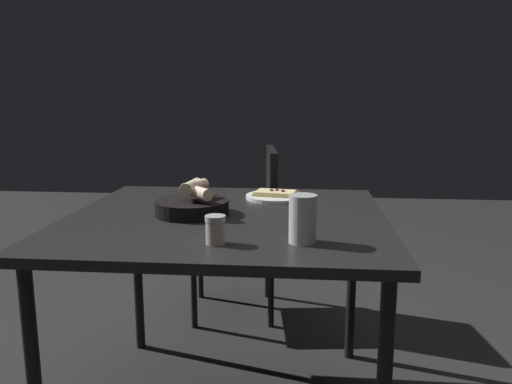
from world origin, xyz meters
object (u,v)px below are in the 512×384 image
object	(u,v)px
dining_table	(227,232)
pizza_plate	(276,196)
pepper_shaker	(215,231)
bread_basket	(192,204)
chair_near	(248,219)
beer_glass	(303,222)

from	to	relation	value
dining_table	pizza_plate	bearing A→B (deg)	-117.07
pizza_plate	pepper_shaker	size ratio (longest dim) A/B	2.94
dining_table	bread_basket	size ratio (longest dim) A/B	4.25
dining_table	chair_near	xyz separation A→B (m)	(0.02, -0.88, -0.17)
pizza_plate	beer_glass	world-z (taller)	beer_glass
beer_glass	dining_table	bearing A→B (deg)	-49.32
dining_table	pizza_plate	size ratio (longest dim) A/B	4.57
pizza_plate	beer_glass	size ratio (longest dim) A/B	1.74
beer_glass	chair_near	xyz separation A→B (m)	(0.28, -1.18, -0.29)
pizza_plate	bread_basket	xyz separation A→B (m)	(0.27, 0.29, 0.02)
pizza_plate	pepper_shaker	distance (m)	0.64
bread_basket	pepper_shaker	bearing A→B (deg)	112.54
pizza_plate	chair_near	world-z (taller)	chair_near
dining_table	pizza_plate	world-z (taller)	pizza_plate
beer_glass	pepper_shaker	size ratio (longest dim) A/B	1.69
dining_table	bread_basket	bearing A→B (deg)	-0.38
bread_basket	pepper_shaker	distance (m)	0.36
pizza_plate	beer_glass	distance (m)	0.60
bread_basket	beer_glass	xyz separation A→B (m)	(-0.38, 0.30, 0.02)
dining_table	chair_near	bearing A→B (deg)	-88.56
beer_glass	chair_near	world-z (taller)	beer_glass
bread_basket	pepper_shaker	world-z (taller)	bread_basket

